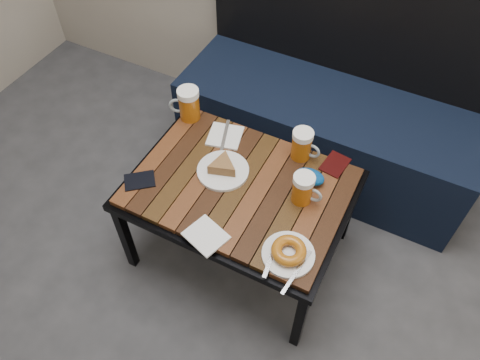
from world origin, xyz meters
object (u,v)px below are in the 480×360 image
at_px(passport_navy, 140,181).
at_px(knit_pouch, 310,177).
at_px(cafe_table, 240,192).
at_px(beer_mug_left, 188,104).
at_px(plate_bagel, 289,252).
at_px(passport_burgundy, 335,164).
at_px(plate_pie, 223,168).
at_px(beer_mug_centre, 302,145).
at_px(beer_mug_right, 303,189).
at_px(bench, 326,124).

bearing_deg(passport_navy, knit_pouch, 77.73).
bearing_deg(knit_pouch, cafe_table, -148.85).
distance_m(beer_mug_left, plate_bagel, 0.78).
xyz_separation_m(beer_mug_left, passport_navy, (0.01, -0.39, -0.07)).
xyz_separation_m(passport_navy, passport_burgundy, (0.64, 0.42, 0.00)).
bearing_deg(beer_mug_left, knit_pouch, 148.75).
height_order(passport_navy, knit_pouch, knit_pouch).
height_order(plate_pie, passport_navy, plate_pie).
distance_m(cafe_table, passport_navy, 0.39).
height_order(beer_mug_centre, beer_mug_right, beer_mug_centre).
xyz_separation_m(plate_pie, passport_navy, (-0.26, -0.19, -0.02)).
bearing_deg(passport_navy, passport_burgundy, 83.84).
height_order(beer_mug_right, plate_bagel, beer_mug_right).
bearing_deg(plate_bagel, plate_pie, 148.79).
bearing_deg(plate_pie, cafe_table, -17.00).
height_order(cafe_table, beer_mug_centre, beer_mug_centre).
bearing_deg(bench, beer_mug_right, -80.44).
xyz_separation_m(beer_mug_right, plate_pie, (-0.32, -0.02, -0.04)).
bearing_deg(beer_mug_right, cafe_table, -168.58).
height_order(beer_mug_centre, knit_pouch, beer_mug_centre).
bearing_deg(knit_pouch, beer_mug_right, -84.96).
distance_m(beer_mug_centre, passport_burgundy, 0.15).
bearing_deg(plate_pie, beer_mug_centre, 41.99).
height_order(beer_mug_right, knit_pouch, beer_mug_right).
height_order(bench, cafe_table, bench).
height_order(bench, passport_navy, bench).
relative_size(bench, cafe_table, 1.67).
xyz_separation_m(passport_navy, knit_pouch, (0.58, 0.30, 0.02)).
bearing_deg(bench, plate_pie, -108.67).
height_order(passport_navy, passport_burgundy, same).
bearing_deg(bench, passport_burgundy, -68.91).
height_order(beer_mug_left, plate_pie, beer_mug_left).
relative_size(beer_mug_left, plate_pie, 0.72).
distance_m(plate_pie, passport_navy, 0.32).
distance_m(beer_mug_right, passport_burgundy, 0.23).
xyz_separation_m(plate_bagel, knit_pouch, (-0.06, 0.34, 0.00)).
bearing_deg(passport_burgundy, passport_navy, -138.75).
bearing_deg(plate_pie, passport_burgundy, 31.80).
bearing_deg(passport_burgundy, beer_mug_right, -95.66).
relative_size(bench, passport_navy, 12.18).
bearing_deg(cafe_table, passport_navy, -155.50).
height_order(passport_burgundy, knit_pouch, knit_pouch).
distance_m(plate_pie, knit_pouch, 0.33).
distance_m(bench, plate_bagel, 0.91).
relative_size(beer_mug_left, passport_burgundy, 1.22).
distance_m(passport_burgundy, knit_pouch, 0.14).
bearing_deg(beer_mug_left, beer_mug_centre, 158.85).
distance_m(bench, beer_mug_left, 0.71).
xyz_separation_m(beer_mug_centre, passport_navy, (-0.50, -0.40, -0.06)).
bearing_deg(beer_mug_left, beer_mug_right, 140.31).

